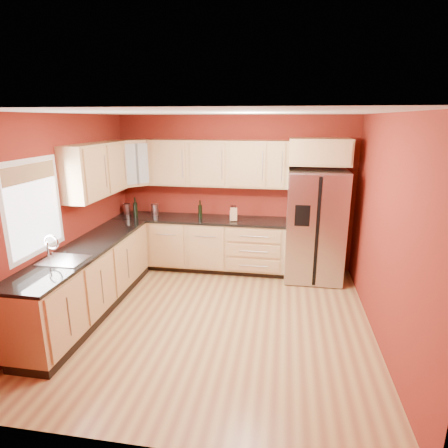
{
  "coord_description": "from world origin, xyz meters",
  "views": [
    {
      "loc": [
        0.85,
        -4.27,
        2.53
      ],
      "look_at": [
        -0.0,
        0.9,
        1.06
      ],
      "focal_mm": 30.0,
      "sensor_mm": 36.0,
      "label": 1
    }
  ],
  "objects_px": {
    "refrigerator": "(315,226)",
    "canister_left": "(127,209)",
    "wine_bottle_a": "(135,207)",
    "knife_block": "(234,214)",
    "soap_dispenser": "(232,214)"
  },
  "relations": [
    {
      "from": "wine_bottle_a",
      "to": "soap_dispenser",
      "type": "bearing_deg",
      "value": 0.78
    },
    {
      "from": "canister_left",
      "to": "soap_dispenser",
      "type": "height_order",
      "value": "soap_dispenser"
    },
    {
      "from": "wine_bottle_a",
      "to": "soap_dispenser",
      "type": "distance_m",
      "value": 1.67
    },
    {
      "from": "canister_left",
      "to": "knife_block",
      "type": "xyz_separation_m",
      "value": [
        1.89,
        -0.11,
        0.01
      ]
    },
    {
      "from": "canister_left",
      "to": "wine_bottle_a",
      "type": "relative_size",
      "value": 0.58
    },
    {
      "from": "wine_bottle_a",
      "to": "knife_block",
      "type": "bearing_deg",
      "value": -0.36
    },
    {
      "from": "refrigerator",
      "to": "canister_left",
      "type": "height_order",
      "value": "refrigerator"
    },
    {
      "from": "canister_left",
      "to": "soap_dispenser",
      "type": "relative_size",
      "value": 0.94
    },
    {
      "from": "refrigerator",
      "to": "soap_dispenser",
      "type": "xyz_separation_m",
      "value": [
        -1.34,
        0.02,
        0.13
      ]
    },
    {
      "from": "knife_block",
      "to": "canister_left",
      "type": "bearing_deg",
      "value": 168.28
    },
    {
      "from": "refrigerator",
      "to": "knife_block",
      "type": "distance_m",
      "value": 1.31
    },
    {
      "from": "refrigerator",
      "to": "knife_block",
      "type": "relative_size",
      "value": 8.18
    },
    {
      "from": "refrigerator",
      "to": "canister_left",
      "type": "bearing_deg",
      "value": 178.33
    },
    {
      "from": "wine_bottle_a",
      "to": "canister_left",
      "type": "bearing_deg",
      "value": 153.58
    },
    {
      "from": "wine_bottle_a",
      "to": "knife_block",
      "type": "height_order",
      "value": "wine_bottle_a"
    }
  ]
}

